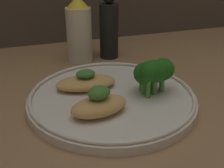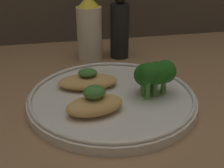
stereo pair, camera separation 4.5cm
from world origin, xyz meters
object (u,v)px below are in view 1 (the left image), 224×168
at_px(plate, 112,97).
at_px(broccoli_bunch, 152,72).
at_px(sauce_bottle, 79,31).
at_px(pepper_grinder, 109,28).

relative_size(plate, broccoli_bunch, 3.94).
xyz_separation_m(plate, sauce_bottle, (-0.01, 0.21, 0.06)).
relative_size(plate, sauce_bottle, 1.90).
distance_m(plate, sauce_bottle, 0.22).
distance_m(plate, broccoli_bunch, 0.08).
relative_size(broccoli_bunch, sauce_bottle, 0.48).
relative_size(plate, pepper_grinder, 1.83).
relative_size(broccoli_bunch, pepper_grinder, 0.46).
bearing_deg(broccoli_bunch, sauce_bottle, 107.39).
xyz_separation_m(plate, broccoli_bunch, (0.06, -0.01, 0.04)).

